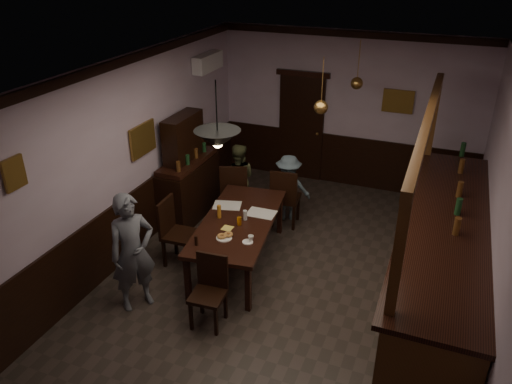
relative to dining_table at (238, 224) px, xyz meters
The scene contains 31 objects.
room 1.30m from the dining_table, 36.66° to the right, with size 5.01×8.01×3.01m.
dining_table is the anchor object (origin of this frame).
chair_far_left 1.34m from the dining_table, 116.55° to the left, with size 0.59×0.59×1.06m.
chair_far_right 1.34m from the dining_table, 78.19° to the left, with size 0.50×0.50×1.06m.
chair_near 1.33m from the dining_table, 82.12° to the right, with size 0.44×0.44×0.95m.
chair_side 0.96m from the dining_table, 160.71° to the right, with size 0.47×0.47×1.04m.
person_standing 1.64m from the dining_table, 122.35° to the right, with size 0.60×0.39×1.64m, color #595B66.
person_seated_left 1.61m from the dining_table, 113.87° to the left, with size 0.63×0.49×1.30m, color #505533.
person_seated_right 1.62m from the dining_table, 81.50° to the left, with size 0.76×0.44×1.18m, color slate.
newspaper_left 0.48m from the dining_table, 134.29° to the left, with size 0.42×0.30×0.01m, color silver.
newspaper_right 0.40m from the dining_table, 51.25° to the left, with size 0.42×0.30×0.01m, color silver.
napkin 0.29m from the dining_table, 99.81° to the right, with size 0.15×0.15×0.00m, color #E7CF55.
saucer 0.63m from the dining_table, 54.53° to the right, with size 0.15×0.15×0.01m, color white.
coffee_cup 0.62m from the dining_table, 50.01° to the right, with size 0.08×0.08×0.07m, color white.
pastry_plate 0.54m from the dining_table, 87.43° to the right, with size 0.22×0.22×0.01m, color white.
pastry_ring_a 0.56m from the dining_table, 90.65° to the right, with size 0.13×0.13×0.04m, color #C68C47.
pastry_ring_b 0.49m from the dining_table, 82.92° to the right, with size 0.13×0.13×0.04m, color #C68C47.
soda_can 0.18m from the dining_table, 59.99° to the right, with size 0.07×0.07×0.12m, color orange.
beer_glass 0.33m from the dining_table, behind, with size 0.06×0.06×0.20m, color #BF721E.
water_glass 0.17m from the dining_table, 27.01° to the left, with size 0.06×0.06×0.15m, color silver.
pepper_mill 0.87m from the dining_table, 106.87° to the right, with size 0.04×0.04×0.14m, color black.
sideboard 1.74m from the dining_table, 143.49° to the left, with size 0.50×1.40×1.85m.
bar_counter 2.81m from the dining_table, ahead, with size 1.07×4.59×2.57m.
door_back 3.37m from the dining_table, 91.52° to the left, with size 0.90×0.06×2.10m, color black.
ac_unit 3.29m from the dining_table, 124.34° to the left, with size 0.20×0.85×0.30m.
picture_left_small 3.12m from the dining_table, 126.80° to the right, with size 0.04×0.28×0.36m.
picture_left_large 1.95m from the dining_table, behind, with size 0.04×0.62×0.48m.
picture_back 3.93m from the dining_table, 62.98° to the left, with size 0.55×0.04×0.42m.
pendant_iron 1.80m from the dining_table, 82.32° to the right, with size 0.56×0.56×0.81m.
pendant_brass_mid 2.05m from the dining_table, 44.15° to the left, with size 0.20×0.20×0.81m.
pendant_brass_far 3.09m from the dining_table, 65.09° to the left, with size 0.20×0.20×0.81m.
Camera 1 is at (1.77, -5.17, 4.38)m, focal length 35.00 mm.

